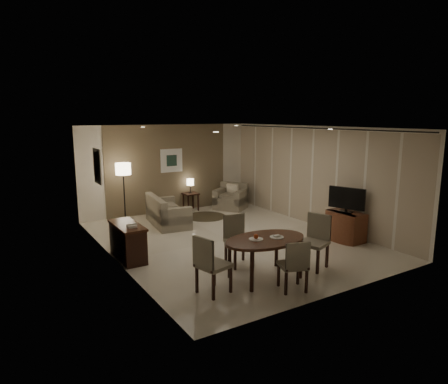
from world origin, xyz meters
TOP-DOWN VIEW (x-y plane):
  - room_shell at (0.00, 0.40)m, footprint 5.50×7.00m
  - taupe_accent at (0.00, 3.48)m, footprint 3.96×0.03m
  - curtain_wall at (2.68, 0.00)m, footprint 0.08×6.70m
  - curtain_rod at (2.68, 0.00)m, footprint 0.03×6.80m
  - art_back_frame at (0.10, 3.46)m, footprint 0.72×0.03m
  - art_back_canvas at (0.10, 3.44)m, footprint 0.34×0.01m
  - art_left_frame at (-2.72, 1.20)m, footprint 0.03×0.60m
  - art_left_canvas at (-2.71, 1.20)m, footprint 0.01×0.46m
  - downlight_nl at (-1.40, -1.80)m, footprint 0.10×0.10m
  - downlight_nr at (1.40, -1.80)m, footprint 0.10×0.10m
  - downlight_fl at (-1.40, 1.80)m, footprint 0.10×0.10m
  - downlight_fr at (1.40, 1.80)m, footprint 0.10×0.10m
  - console_desk at (-2.49, 0.00)m, footprint 0.48×1.20m
  - telephone at (-2.49, -0.30)m, footprint 0.20×0.14m
  - tv_cabinet at (2.40, -1.50)m, footprint 0.48×0.90m
  - flat_tv at (2.38, -1.50)m, footprint 0.36×0.85m
  - dining_table at (-0.65, -2.31)m, footprint 1.61×1.01m
  - chair_near at (-0.57, -2.96)m, footprint 0.56×0.56m
  - chair_far at (-0.70, -1.52)m, footprint 0.53×0.53m
  - chair_left at (-1.78, -2.35)m, footprint 0.59×0.59m
  - chair_right at (0.44, -2.41)m, footprint 0.66×0.66m
  - plate_a at (-0.83, -2.26)m, footprint 0.26×0.26m
  - plate_b at (-0.43, -2.36)m, footprint 0.26×0.26m
  - fruit_apple at (-0.83, -2.26)m, footprint 0.09×0.09m
  - napkin at (-0.43, -2.36)m, footprint 0.12×0.08m
  - round_rug at (0.63, 2.27)m, footprint 1.22×1.22m
  - sofa at (-0.67, 2.07)m, footprint 1.78×1.06m
  - armchair at (1.81, 2.74)m, footprint 1.24×1.25m
  - side_table at (0.63, 3.23)m, footprint 0.44×0.44m
  - table_lamp at (0.63, 3.25)m, footprint 0.22×0.22m
  - floor_lamp at (-1.58, 2.99)m, footprint 0.42×0.42m

SIDE VIEW (x-z plane):
  - round_rug at x=0.63m, z-range 0.00..0.01m
  - side_table at x=0.63m, z-range 0.00..0.56m
  - tv_cabinet at x=2.40m, z-range 0.00..0.70m
  - console_desk at x=-2.49m, z-range 0.00..0.75m
  - dining_table at x=-0.65m, z-range 0.00..0.76m
  - sofa at x=-0.67m, z-range 0.00..0.80m
  - armchair at x=1.81m, z-range 0.00..0.81m
  - chair_near at x=-0.57m, z-range 0.00..0.91m
  - chair_far at x=-0.70m, z-range 0.00..1.01m
  - chair_left at x=-1.78m, z-range 0.00..1.02m
  - chair_right at x=0.44m, z-range 0.00..1.06m
  - plate_a at x=-0.83m, z-range 0.76..0.77m
  - plate_b at x=-0.43m, z-range 0.76..0.77m
  - napkin at x=-0.43m, z-range 0.77..0.80m
  - telephone at x=-2.49m, z-range 0.76..0.85m
  - table_lamp at x=0.63m, z-range 0.56..1.06m
  - fruit_apple at x=-0.83m, z-range 0.77..0.86m
  - floor_lamp at x=-1.58m, z-range 0.00..1.67m
  - flat_tv at x=2.38m, z-range 0.72..1.32m
  - curtain_wall at x=2.68m, z-range 0.03..2.61m
  - taupe_accent at x=0.00m, z-range 0.00..2.70m
  - room_shell at x=0.00m, z-range 0.00..2.70m
  - art_back_frame at x=0.10m, z-range 1.24..1.96m
  - art_back_canvas at x=0.10m, z-range 1.43..1.77m
  - art_left_frame at x=-2.72m, z-range 1.45..2.25m
  - art_left_canvas at x=-2.71m, z-range 1.53..2.17m
  - curtain_rod at x=2.68m, z-range 2.62..2.66m
  - downlight_nl at x=-1.40m, z-range 2.68..2.69m
  - downlight_nr at x=1.40m, z-range 2.68..2.69m
  - downlight_fl at x=-1.40m, z-range 2.68..2.69m
  - downlight_fr at x=1.40m, z-range 2.68..2.69m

